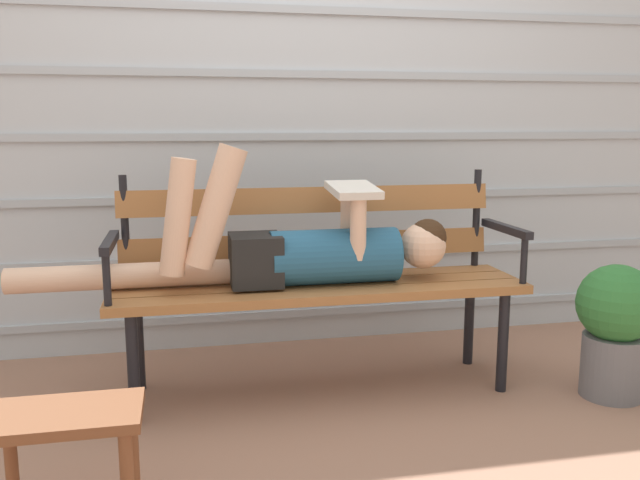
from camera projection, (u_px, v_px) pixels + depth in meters
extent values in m
plane|color=#936B56|center=(326.00, 402.00, 2.65)|extent=(12.00, 12.00, 0.00)
cube|color=#B2BCC6|center=(291.00, 106.00, 3.22)|extent=(5.25, 0.06, 2.36)
cube|color=#A3ADB7|center=(294.00, 313.00, 3.36)|extent=(5.25, 0.02, 0.04)
cube|color=#A3ADB7|center=(294.00, 256.00, 3.31)|extent=(5.25, 0.02, 0.04)
cube|color=#A3ADB7|center=(293.00, 197.00, 3.26)|extent=(5.25, 0.02, 0.04)
cube|color=#A3ADB7|center=(293.00, 137.00, 3.21)|extent=(5.25, 0.02, 0.04)
cube|color=#A3ADB7|center=(292.00, 74.00, 3.16)|extent=(5.25, 0.02, 0.04)
cube|color=#A3ADB7|center=(292.00, 9.00, 3.11)|extent=(5.25, 0.02, 0.04)
cube|color=#9E6638|center=(327.00, 297.00, 2.56)|extent=(1.66, 0.13, 0.04)
cube|color=#9E6638|center=(320.00, 288.00, 2.70)|extent=(1.66, 0.13, 0.04)
cube|color=#9E6638|center=(313.00, 280.00, 2.83)|extent=(1.66, 0.13, 0.04)
cube|color=#9E6638|center=(310.00, 246.00, 2.87)|extent=(1.60, 0.05, 0.11)
cube|color=#9E6638|center=(310.00, 200.00, 2.83)|extent=(1.60, 0.05, 0.11)
cylinder|color=black|center=(125.00, 229.00, 2.70)|extent=(0.03, 0.03, 0.44)
cylinder|color=black|center=(476.00, 218.00, 3.01)|extent=(0.03, 0.03, 0.44)
cylinder|color=black|center=(133.00, 369.00, 2.43)|extent=(0.04, 0.04, 0.42)
cylinder|color=black|center=(503.00, 342.00, 2.73)|extent=(0.04, 0.04, 0.42)
cylinder|color=black|center=(138.00, 341.00, 2.75)|extent=(0.04, 0.04, 0.42)
cylinder|color=black|center=(469.00, 319.00, 3.04)|extent=(0.04, 0.04, 0.42)
cube|color=black|center=(110.00, 242.00, 2.50)|extent=(0.04, 0.40, 0.03)
cylinder|color=black|center=(107.00, 278.00, 2.35)|extent=(0.03, 0.03, 0.20)
cube|color=black|center=(506.00, 229.00, 2.82)|extent=(0.04, 0.40, 0.03)
cylinder|color=black|center=(524.00, 259.00, 2.68)|extent=(0.03, 0.03, 0.20)
cylinder|color=#23567A|center=(334.00, 256.00, 2.69)|extent=(0.52, 0.22, 0.22)
cube|color=black|center=(256.00, 260.00, 2.62)|extent=(0.20, 0.21, 0.20)
sphere|color=beige|center=(423.00, 246.00, 2.76)|extent=(0.19, 0.19, 0.19)
sphere|color=#382314|center=(428.00, 237.00, 2.76)|extent=(0.16, 0.16, 0.16)
cylinder|color=beige|center=(216.00, 207.00, 2.49)|extent=(0.25, 0.11, 0.48)
cylinder|color=beige|center=(178.00, 217.00, 2.47)|extent=(0.15, 0.09, 0.45)
cylinder|color=beige|center=(123.00, 276.00, 2.59)|extent=(0.86, 0.10, 0.10)
cylinder|color=beige|center=(358.00, 228.00, 2.60)|extent=(0.06, 0.06, 0.25)
cylinder|color=beige|center=(348.00, 222.00, 2.76)|extent=(0.06, 0.06, 0.25)
cube|color=silver|center=(353.00, 190.00, 2.66)|extent=(0.19, 0.26, 0.06)
cube|color=brown|center=(63.00, 416.00, 1.77)|extent=(0.41, 0.25, 0.03)
cylinder|color=brown|center=(11.00, 463.00, 1.86)|extent=(0.04, 0.04, 0.31)
cylinder|color=brown|center=(133.00, 452.00, 1.93)|extent=(0.04, 0.04, 0.31)
cylinder|color=slate|center=(612.00, 366.00, 2.69)|extent=(0.24, 0.24, 0.26)
sphere|color=#2D7033|center=(617.00, 304.00, 2.64)|extent=(0.31, 0.31, 0.31)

